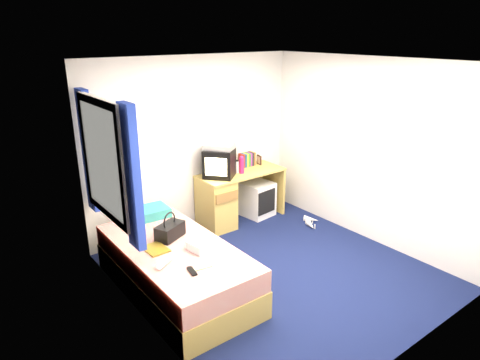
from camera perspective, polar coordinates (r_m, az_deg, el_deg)
ground at (r=5.18m, az=4.60°, el=-12.05°), size 3.40×3.40×0.00m
room_shell at (r=4.60m, az=5.09°, el=3.60°), size 3.40×3.40×3.40m
bed at (r=4.75m, az=-8.50°, el=-11.57°), size 1.01×2.00×0.54m
pillow at (r=5.32m, az=-12.33°, el=-4.35°), size 0.53×0.35×0.11m
desk at (r=6.18m, az=-1.97°, el=-2.38°), size 1.30×0.55×0.75m
storage_cube at (r=6.53m, az=2.33°, el=-2.54°), size 0.47×0.47×0.52m
crt_tv at (r=5.95m, az=-2.76°, el=2.29°), size 0.54×0.54×0.40m
vcr at (r=5.89m, az=-2.79°, el=4.50°), size 0.46×0.49×0.08m
book_row at (r=6.46m, az=0.97°, el=2.76°), size 0.24×0.13×0.20m
picture_frame at (r=6.55m, az=2.56°, el=2.71°), size 0.04×0.12×0.14m
pink_water_bottle at (r=6.11m, az=0.22°, el=1.94°), size 0.09×0.09×0.23m
aerosol_can at (r=6.15m, az=-0.36°, el=1.74°), size 0.05×0.05×0.17m
handbag at (r=4.75m, az=-9.32°, el=-6.65°), size 0.37×0.30×0.30m
towel at (r=4.52m, az=-4.98°, el=-8.53°), size 0.31×0.27×0.09m
magazine at (r=4.58m, az=-11.18°, el=-9.00°), size 0.22×0.29×0.01m
water_bottle at (r=4.27m, az=-10.12°, el=-10.72°), size 0.21×0.16×0.07m
colour_swatch_fan at (r=4.19m, az=-5.21°, el=-11.56°), size 0.23×0.09×0.01m
remote_control at (r=4.14m, az=-6.43°, el=-11.98°), size 0.08×0.17×0.02m
window_assembly at (r=4.58m, az=-17.40°, el=2.29°), size 0.11×1.42×1.40m
white_heels at (r=6.36m, az=9.46°, el=-5.58°), size 0.34×0.38×0.09m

